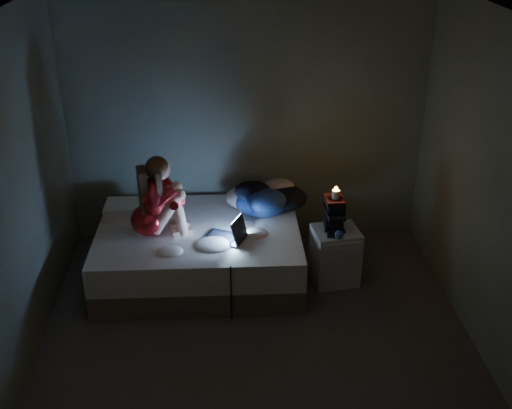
{
  "coord_description": "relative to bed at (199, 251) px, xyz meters",
  "views": [
    {
      "loc": [
        -0.2,
        -4.01,
        3.33
      ],
      "look_at": [
        0.05,
        1.0,
        0.8
      ],
      "focal_mm": 43.45,
      "sensor_mm": 36.0,
      "label": 1
    }
  ],
  "objects": [
    {
      "name": "pillow",
      "position": [
        -0.67,
        0.28,
        0.33
      ],
      "size": [
        0.45,
        0.32,
        0.13
      ],
      "primitive_type": "cube",
      "color": "silver",
      "rests_on": "bed"
    },
    {
      "name": "phone",
      "position": [
        1.21,
        -0.23,
        0.29
      ],
      "size": [
        0.11,
        0.15,
        0.01
      ],
      "primitive_type": "cube",
      "rotation": [
        0.0,
        0.0,
        -0.29
      ],
      "color": "black",
      "rests_on": "nightstand"
    },
    {
      "name": "nightstand",
      "position": [
        1.28,
        -0.16,
        0.01
      ],
      "size": [
        0.46,
        0.42,
        0.55
      ],
      "primitive_type": "cube",
      "rotation": [
        0.0,
        0.0,
        0.15
      ],
      "color": "silver",
      "rests_on": "ground"
    },
    {
      "name": "floor",
      "position": [
        0.49,
        -1.1,
        -0.27
      ],
      "size": [
        3.6,
        3.8,
        0.02
      ],
      "primitive_type": "cube",
      "color": "#493F3C",
      "rests_on": "ground"
    },
    {
      "name": "woman",
      "position": [
        -0.44,
        -0.13,
        0.64
      ],
      "size": [
        0.54,
        0.42,
        0.77
      ],
      "primitive_type": null,
      "rotation": [
        0.0,
        0.0,
        0.24
      ],
      "color": "#A90B06",
      "rests_on": "bed"
    },
    {
      "name": "laptop",
      "position": [
        0.24,
        -0.22,
        0.38
      ],
      "size": [
        0.42,
        0.37,
        0.25
      ],
      "primitive_type": null,
      "rotation": [
        0.0,
        0.0,
        -0.43
      ],
      "color": "black",
      "rests_on": "bed"
    },
    {
      "name": "candle",
      "position": [
        1.25,
        -0.15,
        0.65
      ],
      "size": [
        0.07,
        0.07,
        0.08
      ],
      "primitive_type": "cylinder",
      "color": "beige",
      "rests_on": "book_stack"
    },
    {
      "name": "wall_back",
      "position": [
        0.49,
        0.81,
        1.04
      ],
      "size": [
        3.6,
        0.02,
        2.6
      ],
      "primitive_type": "cube",
      "color": "#545947",
      "rests_on": "ground"
    },
    {
      "name": "bed",
      "position": [
        0.0,
        0.0,
        0.0
      ],
      "size": [
        1.89,
        1.42,
        0.52
      ],
      "primitive_type": null,
      "color": "silver",
      "rests_on": "ground"
    },
    {
      "name": "wall_right",
      "position": [
        2.3,
        -1.1,
        1.04
      ],
      "size": [
        0.02,
        3.8,
        2.6
      ],
      "primitive_type": "cube",
      "color": "#545947",
      "rests_on": "ground"
    },
    {
      "name": "ceiling",
      "position": [
        0.49,
        -1.1,
        2.35
      ],
      "size": [
        3.6,
        3.8,
        0.02
      ],
      "primitive_type": "cube",
      "color": "silver",
      "rests_on": "ground"
    },
    {
      "name": "blue_orb",
      "position": [
        1.25,
        -0.31,
        0.33
      ],
      "size": [
        0.08,
        0.08,
        0.08
      ],
      "primitive_type": "sphere",
      "color": "#365893",
      "rests_on": "nightstand"
    },
    {
      "name": "wall_front",
      "position": [
        0.49,
        -3.01,
        1.04
      ],
      "size": [
        3.6,
        0.02,
        2.6
      ],
      "primitive_type": "cube",
      "color": "#545947",
      "rests_on": "ground"
    },
    {
      "name": "clothes_pile",
      "position": [
        0.62,
        0.3,
        0.43
      ],
      "size": [
        0.64,
        0.55,
        0.34
      ],
      "primitive_type": null,
      "rotation": [
        0.0,
        0.0,
        -0.19
      ],
      "color": "#132946",
      "rests_on": "bed"
    },
    {
      "name": "wall_left",
      "position": [
        -1.32,
        -1.1,
        1.04
      ],
      "size": [
        0.02,
        3.8,
        2.6
      ],
      "primitive_type": "cube",
      "color": "#545947",
      "rests_on": "ground"
    },
    {
      "name": "book_stack",
      "position": [
        1.25,
        -0.15,
        0.45
      ],
      "size": [
        0.19,
        0.25,
        0.32
      ],
      "primitive_type": null,
      "color": "black",
      "rests_on": "nightstand"
    }
  ]
}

